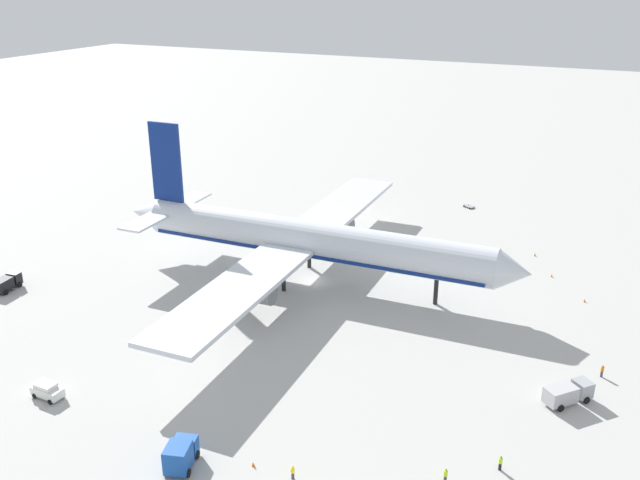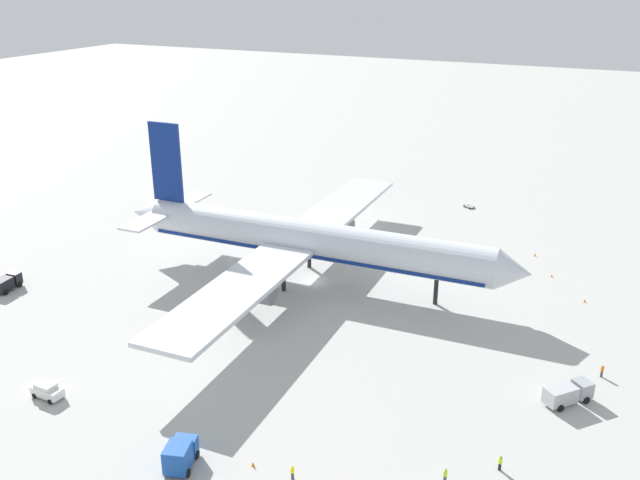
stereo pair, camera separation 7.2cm
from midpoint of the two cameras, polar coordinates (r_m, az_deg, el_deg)
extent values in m
plane|color=#B2B2AD|center=(114.97, -0.56, -3.47)|extent=(600.00, 600.00, 0.00)
cylinder|color=silver|center=(111.98, -0.57, 0.02)|extent=(59.97, 7.93, 6.23)
cone|color=silver|center=(104.15, 15.97, -2.58)|extent=(5.15, 6.24, 6.10)
cone|color=silver|center=(128.16, -14.21, 2.18)|extent=(6.39, 6.09, 5.91)
cube|color=navy|center=(122.27, -12.71, 6.34)|extent=(6.01, 0.67, 13.96)
cube|color=silver|center=(129.80, -11.03, 3.27)|extent=(4.69, 10.45, 0.36)
cube|color=silver|center=(120.53, -14.23, 1.56)|extent=(4.69, 10.45, 0.36)
cube|color=silver|center=(131.33, 1.90, 2.89)|extent=(10.00, 35.42, 0.70)
cylinder|color=slate|center=(127.11, 1.43, 1.17)|extent=(5.95, 3.95, 3.79)
cube|color=silver|center=(96.79, -7.19, -4.38)|extent=(10.00, 35.42, 0.70)
cylinder|color=slate|center=(101.34, -5.15, -4.34)|extent=(4.84, 3.54, 3.40)
cylinder|color=black|center=(108.04, 9.67, -4.23)|extent=(0.70, 0.70, 4.42)
cylinder|color=black|center=(119.45, -0.88, -1.32)|extent=(0.70, 0.70, 4.42)
cylinder|color=black|center=(111.01, -3.05, -3.20)|extent=(0.70, 0.70, 4.42)
cube|color=navy|center=(112.62, -0.57, -0.79)|extent=(57.57, 7.55, 0.50)
cube|color=#194CA5|center=(77.56, -11.10, -16.43)|extent=(2.72, 1.98, 2.02)
cube|color=#194CA5|center=(75.57, -11.76, -17.34)|extent=(3.12, 3.38, 2.68)
cube|color=black|center=(77.60, -11.01, -15.93)|extent=(1.99, 0.64, 0.89)
cylinder|color=black|center=(78.46, -11.96, -16.94)|extent=(0.54, 0.95, 0.90)
cylinder|color=black|center=(77.72, -10.19, -17.21)|extent=(0.54, 0.95, 0.90)
cylinder|color=black|center=(76.38, -12.75, -18.25)|extent=(0.54, 0.95, 0.90)
cylinder|color=black|center=(75.63, -10.93, -18.55)|extent=(0.54, 0.95, 0.90)
cube|color=black|center=(123.59, -24.13, -2.92)|extent=(2.17, 1.63, 1.92)
cube|color=black|center=(121.95, -24.95, -3.39)|extent=(2.31, 3.16, 1.86)
cube|color=black|center=(123.73, -24.01, -2.62)|extent=(1.73, 0.23, 0.85)
cylinder|color=black|center=(124.55, -24.46, -3.27)|extent=(0.38, 0.92, 0.90)
cylinder|color=black|center=(123.19, -23.76, -3.42)|extent=(0.38, 0.92, 0.90)
cylinder|color=black|center=(121.23, -24.73, -3.99)|extent=(0.38, 0.92, 0.90)
cube|color=#999EA5|center=(90.64, 21.06, -11.49)|extent=(2.85, 2.83, 1.97)
cube|color=#B2B2B7|center=(88.56, 19.46, -12.09)|extent=(4.17, 4.31, 1.95)
cube|color=black|center=(90.79, 21.41, -11.11)|extent=(1.41, 1.27, 0.87)
cylinder|color=black|center=(91.66, 20.42, -11.73)|extent=(0.82, 0.87, 0.90)
cylinder|color=black|center=(90.43, 21.36, -12.36)|extent=(0.82, 0.87, 0.90)
cylinder|color=black|center=(89.24, 18.52, -12.43)|extent=(0.82, 0.87, 0.90)
cylinder|color=black|center=(87.97, 19.45, -13.10)|extent=(0.82, 0.87, 0.90)
cube|color=white|center=(91.62, -21.79, -11.64)|extent=(4.10, 2.02, 1.10)
cube|color=white|center=(91.33, -21.94, -11.16)|extent=(2.65, 1.77, 0.55)
cylinder|color=black|center=(91.50, -20.74, -11.93)|extent=(0.65, 0.25, 0.64)
cylinder|color=black|center=(90.54, -21.61, -12.45)|extent=(0.65, 0.25, 0.64)
cylinder|color=black|center=(93.29, -21.87, -11.42)|extent=(0.65, 0.25, 0.64)
cylinder|color=black|center=(92.34, -22.73, -11.92)|extent=(0.65, 0.25, 0.64)
cube|color=gray|center=(154.03, 12.37, 2.76)|extent=(2.62, 2.36, 0.15)
cylinder|color=#333338|center=(154.96, 12.00, 2.90)|extent=(0.55, 0.38, 0.08)
cylinder|color=black|center=(154.13, 11.96, 2.77)|extent=(0.40, 0.31, 0.40)
cylinder|color=black|center=(155.08, 12.33, 2.86)|extent=(0.40, 0.31, 0.40)
cylinder|color=black|center=(153.02, 12.40, 2.60)|extent=(0.40, 0.31, 0.40)
cylinder|color=black|center=(153.98, 12.77, 2.69)|extent=(0.40, 0.31, 0.40)
cube|color=#595B60|center=(153.45, -13.11, 2.62)|extent=(2.76, 2.99, 0.15)
cylinder|color=#333338|center=(155.02, -13.12, 2.81)|extent=(0.43, 0.52, 0.08)
cube|color=silver|center=(153.28, -13.13, 2.81)|extent=(2.39, 2.57, 0.92)
cylinder|color=black|center=(154.46, -13.37, 2.69)|extent=(0.34, 0.39, 0.40)
cylinder|color=black|center=(154.44, -12.86, 2.74)|extent=(0.34, 0.39, 0.40)
cylinder|color=black|center=(152.51, -13.37, 2.45)|extent=(0.34, 0.39, 0.40)
cylinder|color=black|center=(152.49, -12.85, 2.49)|extent=(0.34, 0.39, 0.40)
cylinder|color=black|center=(77.50, 14.80, -17.81)|extent=(0.45, 0.45, 0.86)
cylinder|color=#B2F219|center=(77.03, 14.86, -17.38)|extent=(0.56, 0.56, 0.64)
sphere|color=#8C6647|center=(76.76, 14.89, -17.12)|extent=(0.23, 0.23, 0.23)
cylinder|color=#3F3F47|center=(74.81, 10.41, -19.04)|extent=(0.41, 0.41, 0.87)
cylinder|color=#B2F219|center=(74.32, 10.46, -18.59)|extent=(0.51, 0.51, 0.65)
sphere|color=tan|center=(74.04, 10.48, -18.33)|extent=(0.24, 0.24, 0.24)
cylinder|color=#3F3F47|center=(74.22, -2.28, -19.05)|extent=(0.45, 0.45, 0.81)
cylinder|color=yellow|center=(73.76, -2.29, -18.64)|extent=(0.56, 0.56, 0.61)
sphere|color=beige|center=(73.49, -2.30, -18.39)|extent=(0.22, 0.22, 0.22)
cylinder|color=#3F3F47|center=(96.43, 22.47, -10.30)|extent=(0.42, 0.42, 0.85)
cylinder|color=orange|center=(96.06, 22.53, -9.92)|extent=(0.53, 0.53, 0.64)
sphere|color=tan|center=(95.85, 22.57, -9.69)|extent=(0.23, 0.23, 0.23)
cone|color=orange|center=(76.04, -5.59, -18.11)|extent=(0.36, 0.36, 0.55)
cone|color=orange|center=(123.00, 18.80, -2.82)|extent=(0.36, 0.36, 0.55)
cone|color=orange|center=(130.94, 17.53, -1.17)|extent=(0.36, 0.36, 0.55)
cone|color=orange|center=(115.74, 21.24, -4.73)|extent=(0.36, 0.36, 0.55)
camera|label=1|loc=(0.04, -89.98, 0.01)|focal=38.33mm
camera|label=2|loc=(0.04, 90.02, -0.01)|focal=38.33mm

